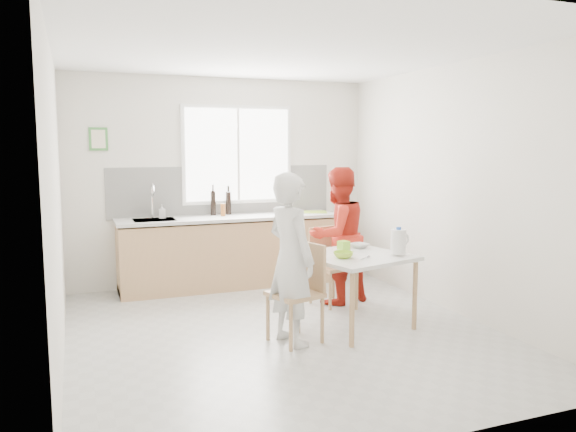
{
  "coord_description": "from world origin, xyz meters",
  "views": [
    {
      "loc": [
        -1.86,
        -5.0,
        1.82
      ],
      "look_at": [
        0.14,
        0.2,
        1.12
      ],
      "focal_mm": 35.0,
      "sensor_mm": 36.0,
      "label": 1
    }
  ],
  "objects_px": {
    "chair_far": "(328,262)",
    "wine_bottle_a": "(213,203)",
    "milk_jug": "(399,241)",
    "person_white": "(291,259)",
    "dining_table": "(355,262)",
    "chair_left": "(301,288)",
    "bowl_white": "(359,246)",
    "wine_bottle_b": "(229,203)",
    "bowl_green": "(343,255)",
    "person_red": "(338,236)"
  },
  "relations": [
    {
      "from": "chair_far",
      "to": "wine_bottle_a",
      "type": "height_order",
      "value": "wine_bottle_a"
    },
    {
      "from": "milk_jug",
      "to": "person_white",
      "type": "bearing_deg",
      "value": 165.94
    },
    {
      "from": "dining_table",
      "to": "milk_jug",
      "type": "bearing_deg",
      "value": -25.65
    },
    {
      "from": "chair_left",
      "to": "bowl_white",
      "type": "height_order",
      "value": "chair_left"
    },
    {
      "from": "person_white",
      "to": "wine_bottle_b",
      "type": "height_order",
      "value": "person_white"
    },
    {
      "from": "chair_far",
      "to": "bowl_green",
      "type": "xyz_separation_m",
      "value": [
        -0.3,
        -0.98,
        0.28
      ]
    },
    {
      "from": "chair_left",
      "to": "milk_jug",
      "type": "height_order",
      "value": "milk_jug"
    },
    {
      "from": "person_white",
      "to": "person_red",
      "type": "xyz_separation_m",
      "value": [
        1.0,
        1.07,
        -0.0
      ]
    },
    {
      "from": "wine_bottle_a",
      "to": "bowl_green",
      "type": "bearing_deg",
      "value": -72.57
    },
    {
      "from": "person_white",
      "to": "chair_left",
      "type": "bearing_deg",
      "value": -90.0
    },
    {
      "from": "dining_table",
      "to": "chair_far",
      "type": "relative_size",
      "value": 1.33
    },
    {
      "from": "bowl_green",
      "to": "wine_bottle_b",
      "type": "bearing_deg",
      "value": 102.47
    },
    {
      "from": "milk_jug",
      "to": "wine_bottle_a",
      "type": "bearing_deg",
      "value": 103.0
    },
    {
      "from": "bowl_green",
      "to": "milk_jug",
      "type": "xyz_separation_m",
      "value": [
        0.57,
        -0.08,
        0.11
      ]
    },
    {
      "from": "dining_table",
      "to": "bowl_white",
      "type": "relative_size",
      "value": 6.16
    },
    {
      "from": "dining_table",
      "to": "person_white",
      "type": "bearing_deg",
      "value": -164.7
    },
    {
      "from": "chair_far",
      "to": "wine_bottle_a",
      "type": "distance_m",
      "value": 1.79
    },
    {
      "from": "wine_bottle_a",
      "to": "milk_jug",
      "type": "bearing_deg",
      "value": -61.7
    },
    {
      "from": "chair_far",
      "to": "person_white",
      "type": "bearing_deg",
      "value": -144.58
    },
    {
      "from": "dining_table",
      "to": "bowl_green",
      "type": "bearing_deg",
      "value": -150.66
    },
    {
      "from": "chair_left",
      "to": "bowl_green",
      "type": "bearing_deg",
      "value": 84.06
    },
    {
      "from": "bowl_green",
      "to": "wine_bottle_a",
      "type": "relative_size",
      "value": 0.61
    },
    {
      "from": "bowl_green",
      "to": "dining_table",
      "type": "bearing_deg",
      "value": 29.34
    },
    {
      "from": "wine_bottle_b",
      "to": "milk_jug",
      "type": "bearing_deg",
      "value": -65.91
    },
    {
      "from": "chair_far",
      "to": "bowl_white",
      "type": "xyz_separation_m",
      "value": [
        0.1,
        -0.56,
        0.28
      ]
    },
    {
      "from": "milk_jug",
      "to": "wine_bottle_b",
      "type": "relative_size",
      "value": 0.88
    },
    {
      "from": "chair_left",
      "to": "person_red",
      "type": "bearing_deg",
      "value": 124.31
    },
    {
      "from": "bowl_green",
      "to": "person_red",
      "type": "bearing_deg",
      "value": 66.95
    },
    {
      "from": "wine_bottle_a",
      "to": "wine_bottle_b",
      "type": "xyz_separation_m",
      "value": [
        0.21,
        0.02,
        -0.01
      ]
    },
    {
      "from": "bowl_green",
      "to": "wine_bottle_b",
      "type": "xyz_separation_m",
      "value": [
        -0.52,
        2.34,
        0.3
      ]
    },
    {
      "from": "chair_far",
      "to": "wine_bottle_a",
      "type": "xyz_separation_m",
      "value": [
        -1.03,
        1.34,
        0.59
      ]
    },
    {
      "from": "chair_far",
      "to": "bowl_white",
      "type": "bearing_deg",
      "value": -95.04
    },
    {
      "from": "dining_table",
      "to": "bowl_white",
      "type": "bearing_deg",
      "value": 55.11
    },
    {
      "from": "chair_left",
      "to": "person_red",
      "type": "relative_size",
      "value": 0.58
    },
    {
      "from": "person_white",
      "to": "milk_jug",
      "type": "height_order",
      "value": "person_white"
    },
    {
      "from": "chair_far",
      "to": "wine_bottle_b",
      "type": "relative_size",
      "value": 2.94
    },
    {
      "from": "dining_table",
      "to": "wine_bottle_a",
      "type": "xyz_separation_m",
      "value": [
        -0.91,
        2.22,
        0.42
      ]
    },
    {
      "from": "person_white",
      "to": "wine_bottle_a",
      "type": "height_order",
      "value": "person_white"
    },
    {
      "from": "person_red",
      "to": "wine_bottle_b",
      "type": "distance_m",
      "value": 1.68
    },
    {
      "from": "milk_jug",
      "to": "dining_table",
      "type": "bearing_deg",
      "value": 139.05
    },
    {
      "from": "person_red",
      "to": "bowl_green",
      "type": "distance_m",
      "value": 1.05
    },
    {
      "from": "dining_table",
      "to": "person_red",
      "type": "xyz_separation_m",
      "value": [
        0.23,
        0.86,
        0.13
      ]
    },
    {
      "from": "person_white",
      "to": "wine_bottle_b",
      "type": "distance_m",
      "value": 2.47
    },
    {
      "from": "bowl_green",
      "to": "wine_bottle_b",
      "type": "relative_size",
      "value": 0.65
    },
    {
      "from": "bowl_white",
      "to": "chair_far",
      "type": "bearing_deg",
      "value": 100.26
    },
    {
      "from": "chair_far",
      "to": "person_white",
      "type": "height_order",
      "value": "person_white"
    },
    {
      "from": "person_white",
      "to": "wine_bottle_b",
      "type": "bearing_deg",
      "value": -17.02
    },
    {
      "from": "bowl_white",
      "to": "wine_bottle_b",
      "type": "relative_size",
      "value": 0.64
    },
    {
      "from": "chair_left",
      "to": "wine_bottle_a",
      "type": "xyz_separation_m",
      "value": [
        -0.25,
        2.4,
        0.58
      ]
    },
    {
      "from": "dining_table",
      "to": "wine_bottle_b",
      "type": "relative_size",
      "value": 3.93
    }
  ]
}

